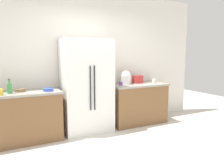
{
  "coord_description": "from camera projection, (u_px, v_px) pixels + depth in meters",
  "views": [
    {
      "loc": [
        -1.54,
        -2.59,
        1.51
      ],
      "look_at": [
        -0.06,
        0.41,
        1.06
      ],
      "focal_mm": 34.04,
      "sensor_mm": 36.0,
      "label": 1
    }
  ],
  "objects": [
    {
      "name": "cup_a",
      "position": [
        121.0,
        84.0,
        4.49
      ],
      "size": [
        0.08,
        0.08,
        0.07
      ],
      "primitive_type": "cylinder",
      "color": "purple",
      "rests_on": "counter_right"
    },
    {
      "name": "ground_plane",
      "position": [
        128.0,
        157.0,
        3.18
      ],
      "size": [
        11.14,
        11.14,
        0.0
      ],
      "primitive_type": "plane",
      "color": "beige"
    },
    {
      "name": "counter_left",
      "position": [
        20.0,
        117.0,
        3.71
      ],
      "size": [
        1.41,
        0.67,
        0.89
      ],
      "color": "brown",
      "rests_on": "ground_plane"
    },
    {
      "name": "bowl_b",
      "position": [
        20.0,
        90.0,
        3.68
      ],
      "size": [
        0.16,
        0.16,
        0.05
      ],
      "primitive_type": "cylinder",
      "color": "brown",
      "rests_on": "counter_left"
    },
    {
      "name": "bowl_c",
      "position": [
        48.0,
        90.0,
        3.75
      ],
      "size": [
        0.17,
        0.17,
        0.05
      ],
      "primitive_type": "cylinder",
      "color": "blue",
      "rests_on": "counter_left"
    },
    {
      "name": "cup_c",
      "position": [
        154.0,
        81.0,
        4.82
      ],
      "size": [
        0.09,
        0.09,
        0.1
      ],
      "primitive_type": "cylinder",
      "color": "white",
      "rests_on": "counter_right"
    },
    {
      "name": "rice_cooker",
      "position": [
        126.0,
        78.0,
        4.68
      ],
      "size": [
        0.23,
        0.23,
        0.29
      ],
      "color": "white",
      "rests_on": "counter_right"
    },
    {
      "name": "toaster",
      "position": [
        138.0,
        79.0,
        4.84
      ],
      "size": [
        0.21,
        0.14,
        0.17
      ],
      "primitive_type": "cube",
      "color": "red",
      "rests_on": "counter_right"
    },
    {
      "name": "bottle_a",
      "position": [
        10.0,
        88.0,
        3.51
      ],
      "size": [
        0.08,
        0.08,
        0.24
      ],
      "color": "green",
      "rests_on": "counter_left"
    },
    {
      "name": "cup_b",
      "position": [
        0.0,
        92.0,
        3.36
      ],
      "size": [
        0.08,
        0.08,
        0.1
      ],
      "primitive_type": "cylinder",
      "color": "yellow",
      "rests_on": "counter_left"
    },
    {
      "name": "kitchen_back_panel",
      "position": [
        87.0,
        59.0,
        4.53
      ],
      "size": [
        5.57,
        0.1,
        2.86
      ],
      "primitive_type": "cube",
      "color": "silver",
      "rests_on": "ground_plane"
    },
    {
      "name": "refrigerator",
      "position": [
        87.0,
        86.0,
        4.2
      ],
      "size": [
        0.96,
        0.64,
        1.83
      ],
      "color": "white",
      "rests_on": "ground_plane"
    },
    {
      "name": "counter_right",
      "position": [
        137.0,
        103.0,
        4.78
      ],
      "size": [
        1.29,
        0.67,
        0.89
      ],
      "color": "brown",
      "rests_on": "ground_plane"
    }
  ]
}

